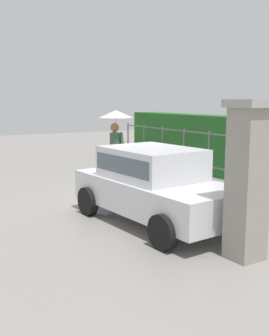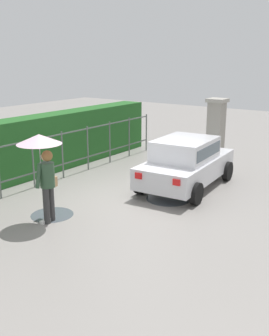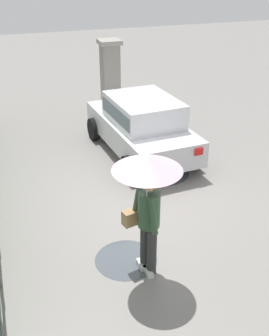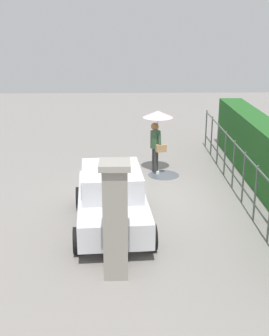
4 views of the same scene
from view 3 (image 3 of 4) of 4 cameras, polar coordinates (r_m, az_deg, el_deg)
ground_plane at (r=9.14m, az=0.07°, el=-2.60°), size 40.00×40.00×0.00m
car at (r=10.34m, az=0.99°, el=6.08°), size 3.84×2.09×1.48m
pedestrian at (r=6.01m, az=1.76°, el=-2.57°), size 1.01×1.01×2.10m
gate_pillar at (r=12.24m, az=-3.30°, el=11.66°), size 0.60×0.60×2.42m
puddle_near at (r=9.73m, az=3.89°, el=-0.67°), size 1.21×1.21×0.00m
puddle_far at (r=7.16m, az=-1.17°, el=-12.38°), size 1.05×1.05×0.00m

